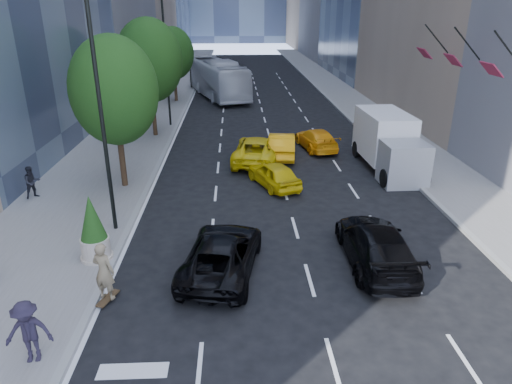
{
  "coord_description": "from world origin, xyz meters",
  "views": [
    {
      "loc": [
        -1.46,
        -13.25,
        8.68
      ],
      "look_at": [
        -0.65,
        4.15,
        1.6
      ],
      "focal_mm": 32.0,
      "sensor_mm": 36.0,
      "label": 1
    }
  ],
  "objects_px": {
    "box_truck": "(388,142)",
    "planter_shrub": "(93,229)",
    "city_bus": "(217,78)",
    "black_sedan_mercedes": "(376,244)",
    "skateboarder": "(104,275)",
    "black_sedan_lincoln": "(222,253)"
  },
  "relations": [
    {
      "from": "skateboarder",
      "to": "black_sedan_mercedes",
      "type": "bearing_deg",
      "value": -148.54
    },
    {
      "from": "black_sedan_mercedes",
      "to": "city_bus",
      "type": "bearing_deg",
      "value": -77.83
    },
    {
      "from": "box_truck",
      "to": "planter_shrub",
      "type": "relative_size",
      "value": 2.66
    },
    {
      "from": "black_sedan_lincoln",
      "to": "box_truck",
      "type": "distance_m",
      "value": 14.04
    },
    {
      "from": "skateboarder",
      "to": "city_bus",
      "type": "distance_m",
      "value": 35.96
    },
    {
      "from": "planter_shrub",
      "to": "city_bus",
      "type": "bearing_deg",
      "value": 84.18
    },
    {
      "from": "planter_shrub",
      "to": "box_truck",
      "type": "bearing_deg",
      "value": 35.2
    },
    {
      "from": "city_bus",
      "to": "box_truck",
      "type": "relative_size",
      "value": 2.03
    },
    {
      "from": "black_sedan_lincoln",
      "to": "city_bus",
      "type": "bearing_deg",
      "value": -77.54
    },
    {
      "from": "black_sedan_lincoln",
      "to": "black_sedan_mercedes",
      "type": "bearing_deg",
      "value": -166.63
    },
    {
      "from": "black_sedan_lincoln",
      "to": "box_truck",
      "type": "bearing_deg",
      "value": -120.54
    },
    {
      "from": "box_truck",
      "to": "planter_shrub",
      "type": "height_order",
      "value": "box_truck"
    },
    {
      "from": "skateboarder",
      "to": "black_sedan_lincoln",
      "type": "relative_size",
      "value": 0.38
    },
    {
      "from": "skateboarder",
      "to": "planter_shrub",
      "type": "relative_size",
      "value": 0.78
    },
    {
      "from": "city_bus",
      "to": "box_truck",
      "type": "xyz_separation_m",
      "value": [
        10.39,
        -23.64,
        -0.28
      ]
    },
    {
      "from": "black_sedan_lincoln",
      "to": "city_bus",
      "type": "xyz_separation_m",
      "value": [
        -1.2,
        34.22,
        1.17
      ]
    },
    {
      "from": "black_sedan_mercedes",
      "to": "planter_shrub",
      "type": "xyz_separation_m",
      "value": [
        -10.12,
        0.57,
        0.57
      ]
    },
    {
      "from": "skateboarder",
      "to": "black_sedan_mercedes",
      "type": "distance_m",
      "value": 9.32
    },
    {
      "from": "city_bus",
      "to": "skateboarder",
      "type": "bearing_deg",
      "value": -110.63
    },
    {
      "from": "black_sedan_lincoln",
      "to": "planter_shrub",
      "type": "bearing_deg",
      "value": 0.0
    },
    {
      "from": "skateboarder",
      "to": "black_sedan_mercedes",
      "type": "xyz_separation_m",
      "value": [
        9.12,
        1.93,
        -0.21
      ]
    },
    {
      "from": "black_sedan_mercedes",
      "to": "box_truck",
      "type": "distance_m",
      "value": 10.96
    }
  ]
}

